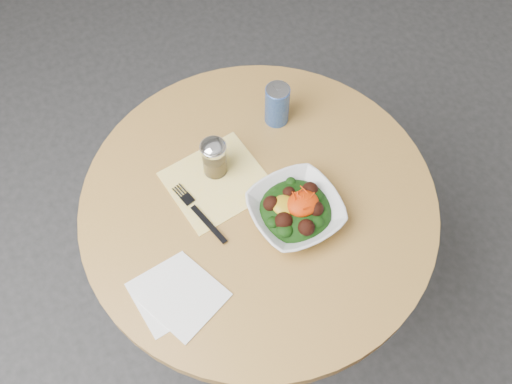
# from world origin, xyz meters

# --- Properties ---
(ground) EXTENTS (6.00, 6.00, 0.00)m
(ground) POSITION_xyz_m (0.00, 0.00, 0.00)
(ground) COLOR #2D2E30
(ground) RESTS_ON ground
(table) EXTENTS (0.90, 0.90, 0.75)m
(table) POSITION_xyz_m (0.00, 0.00, 0.55)
(table) COLOR black
(table) RESTS_ON ground
(cloth_napkin) EXTENTS (0.25, 0.23, 0.00)m
(cloth_napkin) POSITION_xyz_m (-0.07, 0.10, 0.75)
(cloth_napkin) COLOR yellow
(cloth_napkin) RESTS_ON table
(paper_napkins) EXTENTS (0.21, 0.21, 0.00)m
(paper_napkins) POSITION_xyz_m (-0.29, -0.13, 0.75)
(paper_napkins) COLOR white
(paper_napkins) RESTS_ON table
(salad_bowl) EXTENTS (0.22, 0.22, 0.08)m
(salad_bowl) POSITION_xyz_m (0.06, -0.08, 0.78)
(salad_bowl) COLOR silver
(salad_bowl) RESTS_ON table
(fork) EXTENTS (0.06, 0.20, 0.00)m
(fork) POSITION_xyz_m (-0.15, 0.04, 0.76)
(fork) COLOR black
(fork) RESTS_ON table
(spice_shaker) EXTENTS (0.07, 0.07, 0.12)m
(spice_shaker) POSITION_xyz_m (-0.05, 0.13, 0.81)
(spice_shaker) COLOR silver
(spice_shaker) RESTS_ON table
(beverage_can) EXTENTS (0.07, 0.07, 0.13)m
(beverage_can) POSITION_xyz_m (0.17, 0.20, 0.81)
(beverage_can) COLOR navy
(beverage_can) RESTS_ON table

